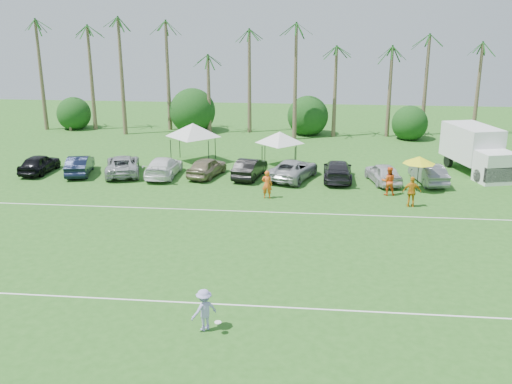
# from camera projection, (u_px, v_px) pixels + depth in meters

# --- Properties ---
(ground) EXTENTS (120.00, 120.00, 0.00)m
(ground) POSITION_uv_depth(u_px,v_px,m) (138.00, 325.00, 22.42)
(ground) COLOR #275D1B
(ground) RESTS_ON ground
(field_lines) EXTENTS (80.00, 12.10, 0.01)m
(field_lines) POSITION_uv_depth(u_px,v_px,m) (183.00, 247.00, 30.02)
(field_lines) COLOR white
(field_lines) RESTS_ON ground
(palm_tree_0) EXTENTS (2.40, 2.40, 8.90)m
(palm_tree_0) POSITION_uv_depth(u_px,v_px,m) (36.00, 58.00, 58.47)
(palm_tree_0) COLOR brown
(palm_tree_0) RESTS_ON ground
(palm_tree_1) EXTENTS (2.40, 2.40, 9.90)m
(palm_tree_1) POSITION_uv_depth(u_px,v_px,m) (82.00, 50.00, 57.72)
(palm_tree_1) COLOR brown
(palm_tree_1) RESTS_ON ground
(palm_tree_2) EXTENTS (2.40, 2.40, 10.90)m
(palm_tree_2) POSITION_uv_depth(u_px,v_px,m) (129.00, 41.00, 56.98)
(palm_tree_2) COLOR brown
(palm_tree_2) RESTS_ON ground
(palm_tree_3) EXTENTS (2.40, 2.40, 11.90)m
(palm_tree_3) POSITION_uv_depth(u_px,v_px,m) (168.00, 33.00, 56.34)
(palm_tree_3) COLOR brown
(palm_tree_3) RESTS_ON ground
(palm_tree_4) EXTENTS (2.40, 2.40, 8.90)m
(palm_tree_4) POSITION_uv_depth(u_px,v_px,m) (208.00, 60.00, 56.71)
(palm_tree_4) COLOR brown
(palm_tree_4) RESTS_ON ground
(palm_tree_5) EXTENTS (2.40, 2.40, 9.90)m
(palm_tree_5) POSITION_uv_depth(u_px,v_px,m) (248.00, 51.00, 56.06)
(palm_tree_5) COLOR brown
(palm_tree_5) RESTS_ON ground
(palm_tree_6) EXTENTS (2.40, 2.40, 10.90)m
(palm_tree_6) POSITION_uv_depth(u_px,v_px,m) (289.00, 42.00, 55.41)
(palm_tree_6) COLOR brown
(palm_tree_6) RESTS_ON ground
(palm_tree_7) EXTENTS (2.40, 2.40, 11.90)m
(palm_tree_7) POSITION_uv_depth(u_px,v_px,m) (331.00, 33.00, 54.77)
(palm_tree_7) COLOR brown
(palm_tree_7) RESTS_ON ground
(palm_tree_8) EXTENTS (2.40, 2.40, 8.90)m
(palm_tree_8) POSITION_uv_depth(u_px,v_px,m) (382.00, 61.00, 55.04)
(palm_tree_8) COLOR brown
(palm_tree_8) RESTS_ON ground
(palm_tree_9) EXTENTS (2.40, 2.40, 9.90)m
(palm_tree_9) POSITION_uv_depth(u_px,v_px,m) (436.00, 52.00, 54.30)
(palm_tree_9) COLOR brown
(palm_tree_9) RESTS_ON ground
(palm_tree_10) EXTENTS (2.40, 2.40, 10.90)m
(palm_tree_10) POSITION_uv_depth(u_px,v_px,m) (491.00, 43.00, 53.55)
(palm_tree_10) COLOR brown
(palm_tree_10) RESTS_ON ground
(bush_tree_0) EXTENTS (4.00, 4.00, 4.00)m
(bush_tree_0) POSITION_uv_depth(u_px,v_px,m) (73.00, 112.00, 60.81)
(bush_tree_0) COLOR brown
(bush_tree_0) RESTS_ON ground
(bush_tree_1) EXTENTS (4.00, 4.00, 4.00)m
(bush_tree_1) POSITION_uv_depth(u_px,v_px,m) (193.00, 114.00, 59.53)
(bush_tree_1) COLOR brown
(bush_tree_1) RESTS_ON ground
(bush_tree_2) EXTENTS (4.00, 4.00, 4.00)m
(bush_tree_2) POSITION_uv_depth(u_px,v_px,m) (308.00, 116.00, 58.36)
(bush_tree_2) COLOR brown
(bush_tree_2) RESTS_ON ground
(bush_tree_3) EXTENTS (4.00, 4.00, 4.00)m
(bush_tree_3) POSITION_uv_depth(u_px,v_px,m) (407.00, 118.00, 57.38)
(bush_tree_3) COLOR brown
(bush_tree_3) RESTS_ON ground
(sideline_player_a) EXTENTS (0.71, 0.48, 1.91)m
(sideline_player_a) POSITION_uv_depth(u_px,v_px,m) (267.00, 184.00, 37.77)
(sideline_player_a) COLOR orange
(sideline_player_a) RESTS_ON ground
(sideline_player_b) EXTENTS (0.95, 0.74, 1.96)m
(sideline_player_b) POSITION_uv_depth(u_px,v_px,m) (389.00, 181.00, 38.45)
(sideline_player_b) COLOR #F95A1B
(sideline_player_b) RESTS_ON ground
(sideline_player_c) EXTENTS (1.17, 0.51, 1.98)m
(sideline_player_c) POSITION_uv_depth(u_px,v_px,m) (412.00, 192.00, 36.05)
(sideline_player_c) COLOR orange
(sideline_player_c) RESTS_ON ground
(box_truck) EXTENTS (4.38, 7.33, 3.55)m
(box_truck) POSITION_uv_depth(u_px,v_px,m) (477.00, 149.00, 43.55)
(box_truck) COLOR white
(box_truck) RESTS_ON ground
(canopy_tent_left) EXTENTS (4.72, 4.72, 3.82)m
(canopy_tent_left) POSITION_uv_depth(u_px,v_px,m) (193.00, 123.00, 46.41)
(canopy_tent_left) COLOR black
(canopy_tent_left) RESTS_ON ground
(canopy_tent_right) EXTENTS (4.02, 4.02, 3.26)m
(canopy_tent_right) POSITION_uv_depth(u_px,v_px,m) (280.00, 132.00, 45.52)
(canopy_tent_right) COLOR black
(canopy_tent_right) RESTS_ON ground
(market_umbrella) EXTENTS (2.23, 2.23, 2.48)m
(market_umbrella) POSITION_uv_depth(u_px,v_px,m) (419.00, 160.00, 38.93)
(market_umbrella) COLOR black
(market_umbrella) RESTS_ON ground
(frisbee_player) EXTENTS (1.32, 1.20, 1.69)m
(frisbee_player) POSITION_uv_depth(u_px,v_px,m) (204.00, 310.00, 21.87)
(frisbee_player) COLOR #A19BDB
(frisbee_player) RESTS_ON ground
(parked_car_0) EXTENTS (1.87, 4.37, 1.47)m
(parked_car_0) POSITION_uv_depth(u_px,v_px,m) (39.00, 164.00, 43.96)
(parked_car_0) COLOR black
(parked_car_0) RESTS_ON ground
(parked_car_1) EXTENTS (2.49, 4.69, 1.47)m
(parked_car_1) POSITION_uv_depth(u_px,v_px,m) (80.00, 165.00, 43.59)
(parked_car_1) COLOR black
(parked_car_1) RESTS_ON ground
(parked_car_2) EXTENTS (3.85, 5.77, 1.47)m
(parked_car_2) POSITION_uv_depth(u_px,v_px,m) (123.00, 165.00, 43.59)
(parked_car_2) COLOR #9C9FA2
(parked_car_2) RESTS_ON ground
(parked_car_3) EXTENTS (2.08, 5.07, 1.47)m
(parked_car_3) POSITION_uv_depth(u_px,v_px,m) (164.00, 167.00, 43.06)
(parked_car_3) COLOR white
(parked_car_3) RESTS_ON ground
(parked_car_4) EXTENTS (2.77, 4.61, 1.47)m
(parked_car_4) POSITION_uv_depth(u_px,v_px,m) (207.00, 167.00, 43.03)
(parked_car_4) COLOR #7F7358
(parked_car_4) RESTS_ON ground
(parked_car_5) EXTENTS (2.36, 4.68, 1.47)m
(parked_car_5) POSITION_uv_depth(u_px,v_px,m) (250.00, 168.00, 42.70)
(parked_car_5) COLOR black
(parked_car_5) RESTS_ON ground
(parked_car_6) EXTENTS (4.07, 5.80, 1.47)m
(parked_car_6) POSITION_uv_depth(u_px,v_px,m) (293.00, 169.00, 42.35)
(parked_car_6) COLOR #9C9EA1
(parked_car_6) RESTS_ON ground
(parked_car_7) EXTENTS (2.16, 5.11, 1.47)m
(parked_car_7) POSITION_uv_depth(u_px,v_px,m) (338.00, 170.00, 42.06)
(parked_car_7) COLOR black
(parked_car_7) RESTS_ON ground
(parked_car_8) EXTENTS (2.65, 4.59, 1.47)m
(parked_car_8) POSITION_uv_depth(u_px,v_px,m) (383.00, 173.00, 41.31)
(parked_car_8) COLOR silver
(parked_car_8) RESTS_ON ground
(parked_car_9) EXTENTS (2.31, 4.67, 1.47)m
(parked_car_9) POSITION_uv_depth(u_px,v_px,m) (428.00, 173.00, 41.26)
(parked_car_9) COLOR slate
(parked_car_9) RESTS_ON ground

